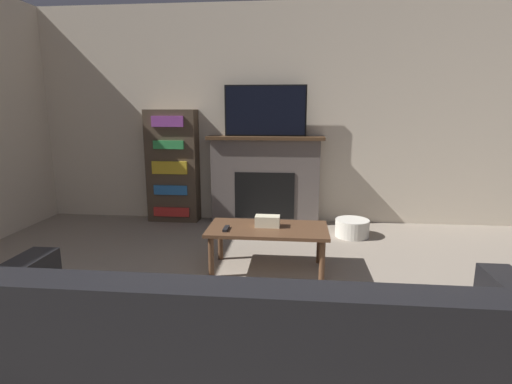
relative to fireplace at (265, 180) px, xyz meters
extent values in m
cube|color=beige|center=(0.00, 0.14, 0.79)|extent=(6.82, 0.06, 2.70)
cube|color=#605651|center=(0.00, 0.00, -0.02)|extent=(1.36, 0.22, 1.07)
cube|color=black|center=(0.00, -0.11, -0.18)|extent=(0.75, 0.01, 0.59)
cube|color=#4C331E|center=(0.00, -0.02, 0.53)|extent=(1.46, 0.28, 0.04)
cube|color=black|center=(0.00, -0.02, 0.86)|extent=(1.00, 0.03, 0.62)
cube|color=black|center=(0.00, -0.03, 0.86)|extent=(0.97, 0.01, 0.58)
cube|color=black|center=(0.19, -3.39, -0.34)|extent=(2.57, 0.88, 0.44)
cube|color=black|center=(0.19, -3.75, 0.10)|extent=(2.57, 0.16, 0.43)
cube|color=silver|center=(-0.39, -3.48, 0.02)|extent=(0.36, 0.14, 0.28)
cube|color=brown|center=(0.15, -1.56, -0.17)|extent=(1.07, 0.55, 0.03)
cylinder|color=brown|center=(-0.33, -1.77, -0.37)|extent=(0.05, 0.05, 0.37)
cylinder|color=brown|center=(0.62, -1.77, -0.37)|extent=(0.05, 0.05, 0.37)
cylinder|color=brown|center=(-0.33, -1.34, -0.37)|extent=(0.05, 0.05, 0.37)
cylinder|color=brown|center=(0.62, -1.34, -0.37)|extent=(0.05, 0.05, 0.37)
cube|color=beige|center=(0.14, -1.52, -0.11)|extent=(0.22, 0.12, 0.10)
cube|color=black|center=(-0.21, -1.66, -0.15)|extent=(0.04, 0.15, 0.02)
cube|color=#4C3D2D|center=(-1.19, -0.02, 0.16)|extent=(0.65, 0.26, 1.43)
cube|color=red|center=(-1.19, -0.16, -0.41)|extent=(0.46, 0.03, 0.12)
cube|color=#2D70B7|center=(-1.19, -0.16, -0.13)|extent=(0.43, 0.03, 0.12)
cube|color=gold|center=(-1.19, -0.16, 0.16)|extent=(0.45, 0.03, 0.16)
cube|color=green|center=(-1.19, -0.16, 0.44)|extent=(0.39, 0.03, 0.10)
cube|color=purple|center=(-1.19, -0.16, 0.73)|extent=(0.40, 0.03, 0.13)
cylinder|color=silver|center=(1.04, -0.49, -0.46)|extent=(0.38, 0.38, 0.20)
camera|label=1|loc=(0.39, -4.97, 0.89)|focal=28.00mm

